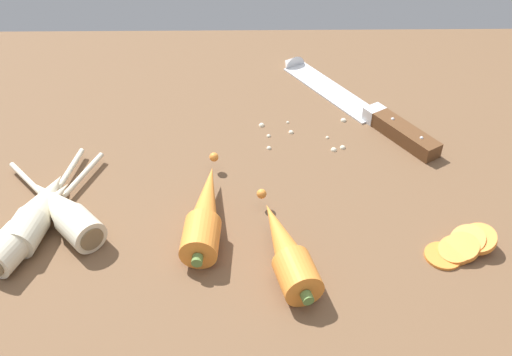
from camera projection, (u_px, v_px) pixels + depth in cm
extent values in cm
cube|color=brown|center=(256.00, 189.00, 76.17)|extent=(120.00, 90.00, 4.00)
cube|color=silver|center=(331.00, 90.00, 91.79)|extent=(14.46, 19.23, 0.50)
cone|color=silver|center=(290.00, 63.00, 99.07)|extent=(4.95, 4.66, 3.96)
cube|color=silver|center=(374.00, 114.00, 84.76)|extent=(3.55, 3.27, 2.20)
cube|color=brown|center=(405.00, 135.00, 80.54)|extent=(8.27, 10.78, 2.20)
sphere|color=silver|center=(393.00, 119.00, 81.67)|extent=(0.50, 0.50, 0.50)
sphere|color=silver|center=(421.00, 138.00, 78.03)|extent=(0.50, 0.50, 0.50)
cylinder|color=orange|center=(201.00, 238.00, 63.21)|extent=(4.47, 5.51, 4.20)
cone|color=orange|center=(207.00, 201.00, 68.14)|extent=(4.66, 12.89, 3.99)
sphere|color=orange|center=(214.00, 157.00, 74.84)|extent=(1.20, 1.20, 1.20)
cylinder|color=#5B7F3D|center=(197.00, 260.00, 60.69)|extent=(1.25, 1.06, 1.20)
cylinder|color=orange|center=(297.00, 276.00, 59.01)|extent=(5.28, 5.67, 4.20)
cone|color=orange|center=(281.00, 238.00, 63.28)|extent=(6.78, 12.06, 3.99)
sphere|color=orange|center=(262.00, 194.00, 69.09)|extent=(1.20, 1.20, 1.20)
cylinder|color=#5B7F3D|center=(307.00, 298.00, 56.78)|extent=(1.42, 1.27, 1.20)
cylinder|color=beige|center=(81.00, 228.00, 64.61)|extent=(6.16, 6.20, 4.00)
cone|color=beige|center=(52.00, 200.00, 68.31)|extent=(8.52, 8.76, 3.80)
cylinder|color=beige|center=(28.00, 180.00, 72.67)|extent=(6.72, 7.16, 0.70)
cylinder|color=#7A6647|center=(92.00, 239.00, 63.27)|extent=(2.26, 2.12, 2.80)
cylinder|color=beige|center=(25.00, 232.00, 64.10)|extent=(4.62, 5.02, 4.00)
cone|color=beige|center=(48.00, 196.00, 68.89)|extent=(4.94, 8.44, 3.80)
cylinder|color=beige|center=(70.00, 170.00, 74.36)|extent=(1.97, 8.63, 0.70)
cylinder|color=#7A6647|center=(16.00, 247.00, 62.38)|extent=(2.81, 0.71, 2.80)
cylinder|color=beige|center=(8.00, 249.00, 62.11)|extent=(5.47, 6.17, 4.00)
cone|color=beige|center=(47.00, 207.00, 67.35)|extent=(6.60, 9.87, 3.80)
cylinder|color=beige|center=(82.00, 176.00, 73.30)|extent=(3.92, 9.55, 0.70)
cylinder|color=orange|center=(443.00, 255.00, 63.68)|extent=(4.14, 4.14, 0.70)
cylinder|color=orange|center=(456.00, 250.00, 63.89)|extent=(3.96, 3.84, 2.11)
cylinder|color=orange|center=(462.00, 248.00, 63.87)|extent=(4.03, 3.89, 2.34)
cylinder|color=orange|center=(468.00, 240.00, 64.40)|extent=(4.13, 3.94, 2.83)
cylinder|color=orange|center=(478.00, 239.00, 64.25)|extent=(4.19, 4.05, 2.46)
sphere|color=beige|center=(344.00, 118.00, 85.05)|extent=(0.85, 0.85, 0.85)
sphere|color=beige|center=(334.00, 148.00, 79.29)|extent=(0.83, 0.83, 0.83)
sphere|color=beige|center=(327.00, 136.00, 81.72)|extent=(0.51, 0.51, 0.51)
sphere|color=beige|center=(262.00, 123.00, 84.03)|extent=(0.86, 0.86, 0.86)
sphere|color=beige|center=(291.00, 131.00, 82.66)|extent=(0.75, 0.75, 0.75)
sphere|color=beige|center=(269.00, 135.00, 82.00)|extent=(0.61, 0.61, 0.61)
sphere|color=beige|center=(288.00, 121.00, 84.79)|extent=(0.47, 0.47, 0.47)
sphere|color=beige|center=(269.00, 147.00, 79.66)|extent=(0.68, 0.68, 0.68)
sphere|color=beige|center=(343.00, 146.00, 79.73)|extent=(0.78, 0.78, 0.78)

